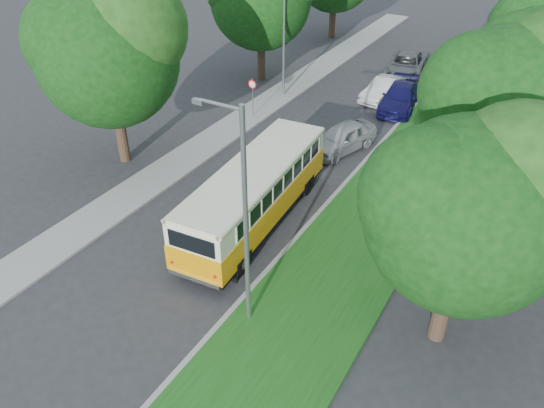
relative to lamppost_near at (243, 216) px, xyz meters
The scene contains 13 objects.
ground 6.56m from the lamppost_near, 149.28° to the left, with size 120.00×120.00×0.00m, color #2D2D30.
curb 8.66m from the lamppost_near, 94.62° to the left, with size 0.20×70.00×0.15m, color gray.
grass_verge 8.82m from the lamppost_near, 76.91° to the left, with size 4.50×70.00×0.13m, color #185316.
sidewalk 12.49m from the lamppost_near, 140.22° to the left, with size 2.20×70.00×0.12m, color gray.
treeline 20.58m from the lamppost_near, 92.96° to the left, with size 24.27×41.91×9.46m.
lamppost_near is the anchor object (origin of this frame).
lamppost_far 20.53m from the lamppost_near, 115.71° to the left, with size 1.71×0.16×7.50m.
warning_sign 17.10m from the lamppost_near, 121.02° to the left, with size 0.56×0.10×2.50m.
vintage_bus 6.45m from the lamppost_near, 118.43° to the left, with size 2.51×9.74×2.89m, color #FFA208, non-canonical shape.
car_silver 13.94m from the lamppost_near, 99.64° to the left, with size 1.77×4.41×1.50m, color #B3B3B8.
car_white 21.71m from the lamppost_near, 97.48° to the left, with size 1.48×4.26×1.40m, color silver.
car_blue 20.74m from the lamppost_near, 94.05° to the left, with size 2.07×5.09×1.48m, color #141250.
car_grey 26.86m from the lamppost_near, 96.50° to the left, with size 2.54×5.50×1.53m, color slate.
Camera 1 is at (11.60, -13.51, 13.55)m, focal length 35.00 mm.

